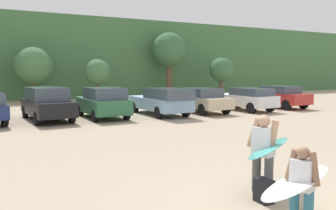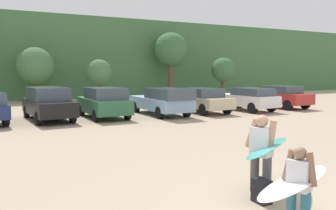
# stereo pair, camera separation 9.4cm
# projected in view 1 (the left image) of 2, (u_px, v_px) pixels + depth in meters

# --- Properties ---
(hillside_ridge) EXTENTS (108.00, 12.00, 7.59)m
(hillside_ridge) POSITION_uv_depth(u_px,v_px,m) (47.00, 59.00, 35.45)
(hillside_ridge) COLOR #427042
(hillside_ridge) RESTS_ON ground_plane
(tree_center_left) EXTENTS (3.01, 3.01, 4.43)m
(tree_center_left) POSITION_uv_depth(u_px,v_px,m) (33.00, 66.00, 27.46)
(tree_center_left) COLOR brown
(tree_center_left) RESTS_ON ground_plane
(tree_center_right) EXTENTS (2.20, 2.20, 3.50)m
(tree_center_right) POSITION_uv_depth(u_px,v_px,m) (97.00, 73.00, 28.94)
(tree_center_right) COLOR brown
(tree_center_right) RESTS_ON ground_plane
(tree_left) EXTENTS (3.30, 3.30, 6.25)m
(tree_left) POSITION_uv_depth(u_px,v_px,m) (169.00, 50.00, 33.08)
(tree_left) COLOR brown
(tree_left) RESTS_ON ground_plane
(tree_far_right) EXTENTS (2.42, 2.42, 3.85)m
(tree_far_right) POSITION_uv_depth(u_px,v_px,m) (221.00, 70.00, 34.08)
(tree_far_right) COLOR brown
(tree_far_right) RESTS_ON ground_plane
(parked_car_black) EXTENTS (2.21, 4.80, 1.67)m
(parked_car_black) POSITION_uv_depth(u_px,v_px,m) (47.00, 103.00, 17.17)
(parked_car_black) COLOR black
(parked_car_black) RESTS_ON ground_plane
(parked_car_forest_green) EXTENTS (2.03, 4.11, 1.63)m
(parked_car_forest_green) POSITION_uv_depth(u_px,v_px,m) (103.00, 102.00, 17.97)
(parked_car_forest_green) COLOR #2D6642
(parked_car_forest_green) RESTS_ON ground_plane
(parked_car_sky_blue) EXTENTS (2.00, 4.95, 1.55)m
(parked_car_sky_blue) POSITION_uv_depth(u_px,v_px,m) (162.00, 101.00, 19.13)
(parked_car_sky_blue) COLOR #84ADD1
(parked_car_sky_blue) RESTS_ON ground_plane
(parked_car_champagne) EXTENTS (1.98, 4.15, 1.47)m
(parked_car_champagne) POSITION_uv_depth(u_px,v_px,m) (201.00, 99.00, 20.44)
(parked_car_champagne) COLOR beige
(parked_car_champagne) RESTS_ON ground_plane
(parked_car_white) EXTENTS (2.11, 4.31, 1.45)m
(parked_car_white) POSITION_uv_depth(u_px,v_px,m) (246.00, 98.00, 21.40)
(parked_car_white) COLOR white
(parked_car_white) RESTS_ON ground_plane
(parked_car_red) EXTENTS (2.21, 4.16, 1.50)m
(parked_car_red) POSITION_uv_depth(u_px,v_px,m) (279.00, 96.00, 23.11)
(parked_car_red) COLOR #B72D28
(parked_car_red) RESTS_ON ground_plane
(person_adult) EXTENTS (0.40, 0.70, 1.60)m
(person_adult) POSITION_uv_depth(u_px,v_px,m) (263.00, 149.00, 6.84)
(person_adult) COLOR #4C4C51
(person_adult) RESTS_ON ground_plane
(person_child) EXTENTS (0.33, 0.56, 1.32)m
(person_child) POSITION_uv_depth(u_px,v_px,m) (302.00, 183.00, 5.25)
(person_child) COLOR teal
(person_child) RESTS_ON ground_plane
(surfboard_teal) EXTENTS (2.14, 1.69, 0.29)m
(surfboard_teal) POSITION_uv_depth(u_px,v_px,m) (269.00, 147.00, 6.86)
(surfboard_teal) COLOR teal
(surfboard_white) EXTENTS (2.43, 1.55, 0.21)m
(surfboard_white) POSITION_uv_depth(u_px,v_px,m) (298.00, 181.00, 5.41)
(surfboard_white) COLOR white
(backpack_dropped) EXTENTS (0.24, 0.34, 0.45)m
(backpack_dropped) POSITION_uv_depth(u_px,v_px,m) (264.00, 191.00, 6.39)
(backpack_dropped) COLOR black
(backpack_dropped) RESTS_ON ground_plane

